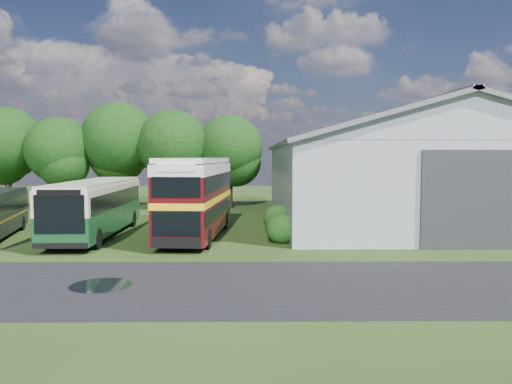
{
  "coord_description": "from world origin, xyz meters",
  "views": [
    {
      "loc": [
        3.91,
        -20.74,
        4.63
      ],
      "look_at": [
        4.22,
        8.0,
        2.62
      ],
      "focal_mm": 35.0,
      "sensor_mm": 36.0,
      "label": 1
    }
  ],
  "objects": [
    {
      "name": "ground",
      "position": [
        0.0,
        0.0,
        0.0
      ],
      "size": [
        120.0,
        120.0,
        0.0
      ],
      "primitive_type": "plane",
      "color": "#1C3410",
      "rests_on": "ground"
    },
    {
      "name": "asphalt_road",
      "position": [
        3.0,
        -3.0,
        0.0
      ],
      "size": [
        60.0,
        8.0,
        0.02
      ],
      "primitive_type": "cube",
      "color": "black",
      "rests_on": "ground"
    },
    {
      "name": "puddle",
      "position": [
        -1.5,
        -3.0,
        0.0
      ],
      "size": [
        2.2,
        2.2,
        0.01
      ],
      "primitive_type": "cylinder",
      "color": "black",
      "rests_on": "ground"
    },
    {
      "name": "storage_shed",
      "position": [
        15.0,
        15.98,
        4.17
      ],
      "size": [
        18.8,
        24.8,
        8.15
      ],
      "color": "gray",
      "rests_on": "ground"
    },
    {
      "name": "tree_left_a",
      "position": [
        -18.0,
        24.5,
        5.87
      ],
      "size": [
        6.46,
        6.46,
        9.12
      ],
      "color": "black",
      "rests_on": "ground"
    },
    {
      "name": "tree_left_b",
      "position": [
        -13.0,
        23.5,
        5.25
      ],
      "size": [
        5.78,
        5.78,
        8.16
      ],
      "color": "black",
      "rests_on": "ground"
    },
    {
      "name": "tree_mid",
      "position": [
        -8.0,
        24.8,
        6.18
      ],
      "size": [
        6.8,
        6.8,
        9.6
      ],
      "color": "black",
      "rests_on": "ground"
    },
    {
      "name": "tree_right_a",
      "position": [
        -3.0,
        23.8,
        5.69
      ],
      "size": [
        6.26,
        6.26,
        8.83
      ],
      "color": "black",
      "rests_on": "ground"
    },
    {
      "name": "tree_right_b",
      "position": [
        2.0,
        24.6,
        5.44
      ],
      "size": [
        5.98,
        5.98,
        8.45
      ],
      "color": "black",
      "rests_on": "ground"
    },
    {
      "name": "shrub_front",
      "position": [
        5.6,
        6.0,
        0.0
      ],
      "size": [
        1.7,
        1.7,
        1.7
      ],
      "primitive_type": "sphere",
      "color": "#194714",
      "rests_on": "ground"
    },
    {
      "name": "shrub_mid",
      "position": [
        5.6,
        8.0,
        0.0
      ],
      "size": [
        1.6,
        1.6,
        1.6
      ],
      "primitive_type": "sphere",
      "color": "#194714",
      "rests_on": "ground"
    },
    {
      "name": "shrub_back",
      "position": [
        5.6,
        10.0,
        0.0
      ],
      "size": [
        1.8,
        1.8,
        1.8
      ],
      "primitive_type": "sphere",
      "color": "#194714",
      "rests_on": "ground"
    },
    {
      "name": "bus_green_single",
      "position": [
        -5.13,
        8.35,
        1.73
      ],
      "size": [
        2.96,
        11.85,
        3.25
      ],
      "rotation": [
        0.0,
        0.0,
        0.02
      ],
      "color": "black",
      "rests_on": "ground"
    },
    {
      "name": "bus_maroon_double",
      "position": [
        0.79,
        7.94,
        2.29
      ],
      "size": [
        3.49,
        10.83,
        4.58
      ],
      "rotation": [
        0.0,
        0.0,
        -0.07
      ],
      "color": "black",
      "rests_on": "ground"
    }
  ]
}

